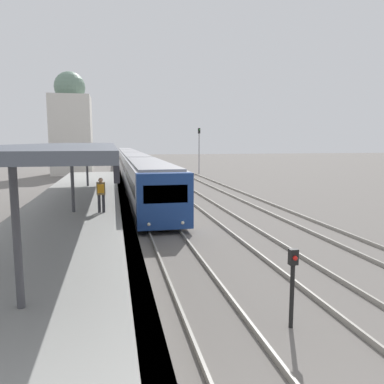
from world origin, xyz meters
The scene contains 6 objects.
platform_canopy centered at (-4.14, 15.82, 4.00)m, with size 4.00×26.79×3.24m.
person_on_platform centered at (-2.86, 15.34, 1.86)m, with size 0.40×0.40×1.66m.
train_near centered at (0.00, 43.35, 1.64)m, with size 2.59×59.27×2.95m.
signal_post_near centered at (1.64, 4.75, 1.15)m, with size 0.20×0.21×1.86m.
signal_mast_far centered at (8.85, 45.35, 3.67)m, with size 0.28×0.29×5.96m.
distant_domed_building centered at (-7.31, 47.68, 6.09)m, with size 4.95×4.95×12.91m.
Camera 1 is at (-2.27, -2.71, 4.25)m, focal length 35.00 mm.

